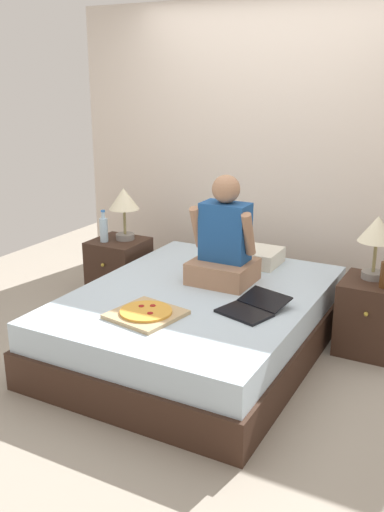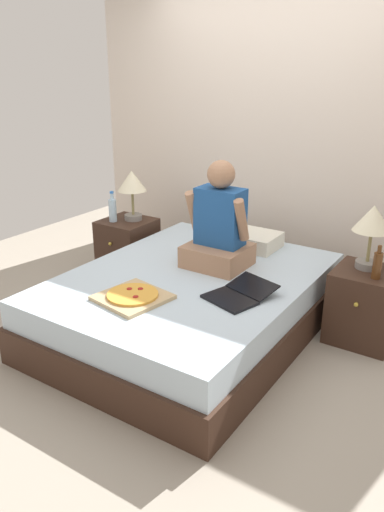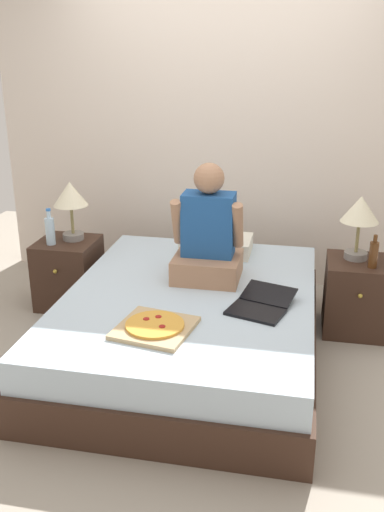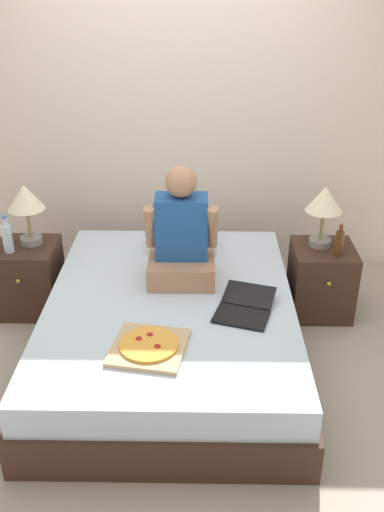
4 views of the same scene
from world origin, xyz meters
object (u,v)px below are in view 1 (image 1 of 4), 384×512
water_bottle (104,229)px  nightstand_right (372,316)px  laptop (251,308)px  nightstand_left (119,269)px  pizza_box (146,313)px  lamp_on_left_nightstand (124,203)px  person_seated (224,243)px  bed (198,322)px  lamp_on_right_nightstand (377,234)px

water_bottle → nightstand_right: water_bottle is taller
nightstand_right → laptop: size_ratio=1.07×
nightstand_left → pizza_box: size_ratio=1.14×
lamp_on_left_nightstand → water_bottle: bearing=-130.6°
water_bottle → pizza_box: bearing=-43.6°
lamp_on_left_nightstand → pizza_box: size_ratio=0.97×
lamp_on_left_nightstand → person_seated: size_ratio=0.58×
bed → pizza_box: pizza_box is taller
water_bottle → laptop: 1.75m
laptop → nightstand_right: bearing=49.3°
laptop → lamp_on_left_nightstand: bearing=152.6°
bed → nightstand_right: 1.23m
nightstand_right → person_seated: bearing=-163.4°
lamp_on_left_nightstand → person_seated: person_seated is taller
lamp_on_left_nightstand → lamp_on_right_nightstand: same height
pizza_box → nightstand_left: bearing=131.8°
nightstand_right → nightstand_left: bearing=180.0°
lamp_on_right_nightstand → nightstand_right: bearing=-59.1°
bed → person_seated: size_ratio=2.70×
lamp_on_right_nightstand → laptop: bearing=-127.4°
nightstand_left → lamp_on_right_nightstand: bearing=1.3°
nightstand_right → pizza_box: bearing=-136.6°
lamp_on_left_nightstand → laptop: bearing=-27.4°
lamp_on_right_nightstand → laptop: size_ratio=0.92×
lamp_on_left_nightstand → pizza_box: lamp_on_left_nightstand is taller
bed → nightstand_right: size_ratio=4.00×
lamp_on_left_nightstand → person_seated: (1.11, -0.35, -0.12)m
bed → lamp_on_right_nightstand: (1.05, 0.63, 0.63)m
lamp_on_left_nightstand → pizza_box: 1.55m
bed → person_seated: bearing=76.7°
nightstand_left → person_seated: (1.15, -0.30, 0.47)m
laptop → pizza_box: size_ratio=1.06×
bed → nightstand_right: nightstand_right is taller
water_bottle → lamp_on_left_nightstand: bearing=49.4°
person_seated → lamp_on_right_nightstand: bearing=19.7°
water_bottle → pizza_box: 1.49m
nightstand_right → bed: bearing=-151.8°
bed → lamp_on_left_nightstand: bearing=148.8°
nightstand_left → bed: bearing=-28.2°
bed → pizza_box: (-0.09, -0.53, 0.25)m
nightstand_left → person_seated: size_ratio=0.67×
lamp_on_right_nightstand → pizza_box: 1.67m
nightstand_left → nightstand_right: 2.17m
lamp_on_left_nightstand → nightstand_right: size_ratio=0.86×
water_bottle → nightstand_right: bearing=2.3°
nightstand_right → pizza_box: (-1.17, -1.11, 0.20)m
laptop → pizza_box: 0.67m
lamp_on_left_nightstand → nightstand_right: (2.13, -0.05, -0.59)m
pizza_box → nightstand_right: bearing=43.4°
nightstand_right → lamp_on_left_nightstand: bearing=178.7°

